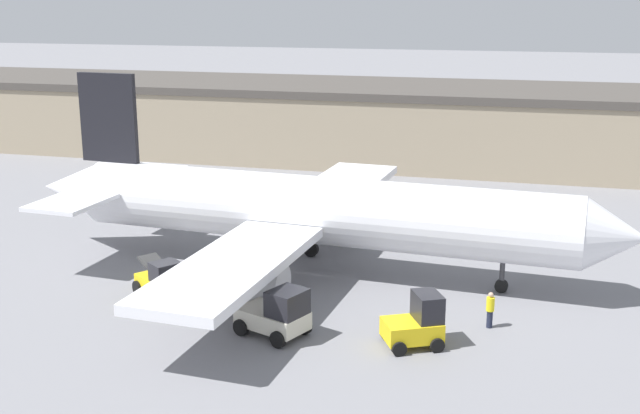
# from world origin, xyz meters

# --- Properties ---
(ground_plane) EXTENTS (400.00, 400.00, 0.00)m
(ground_plane) POSITION_xyz_m (0.00, 0.00, 0.00)
(ground_plane) COLOR slate
(terminal_building) EXTENTS (90.14, 15.92, 7.15)m
(terminal_building) POSITION_xyz_m (-13.26, 34.11, 3.58)
(terminal_building) COLOR gray
(terminal_building) RESTS_ON ground_plane
(airplane) EXTENTS (35.96, 30.73, 10.95)m
(airplane) POSITION_xyz_m (-0.89, 0.06, 3.54)
(airplane) COLOR white
(airplane) RESTS_ON ground_plane
(ground_crew_worker) EXTENTS (0.39, 0.39, 1.78)m
(ground_crew_worker) POSITION_xyz_m (9.91, -5.66, 0.95)
(ground_crew_worker) COLOR #1E2338
(ground_crew_worker) RESTS_ON ground_plane
(baggage_tug) EXTENTS (3.70, 3.16, 2.41)m
(baggage_tug) POSITION_xyz_m (0.44, -9.26, 1.11)
(baggage_tug) COLOR beige
(baggage_tug) RESTS_ON ground_plane
(belt_loader_truck) EXTENTS (3.24, 3.04, 2.10)m
(belt_loader_truck) POSITION_xyz_m (-6.97, -6.14, 1.00)
(belt_loader_truck) COLOR yellow
(belt_loader_truck) RESTS_ON ground_plane
(pushback_tug) EXTENTS (3.11, 2.95, 2.46)m
(pushback_tug) POSITION_xyz_m (6.84, -8.57, 1.09)
(pushback_tug) COLOR yellow
(pushback_tug) RESTS_ON ground_plane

